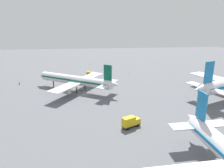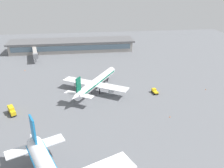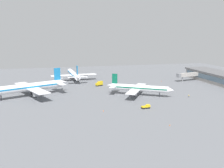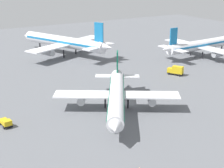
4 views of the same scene
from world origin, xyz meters
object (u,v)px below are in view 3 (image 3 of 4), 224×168
Objects in this scene: airplane_at_gate at (28,87)px; safety_cone_mid_apron at (161,81)px; safety_cone_far_side at (103,111)px; catering_truck at (99,84)px; pushback_tractor at (146,107)px; ground_crew_worker at (189,96)px; safety_cone_near_gate at (170,125)px; airplane_distant at (139,88)px; airplane_taxiing at (74,74)px.

airplane_at_gate is 82.69× the size of safety_cone_mid_apron.
safety_cone_mid_apron is 91.93m from safety_cone_far_side.
catering_truck is 64.30m from pushback_tractor.
safety_cone_far_side is (-67.88, 62.00, 0.00)m from safety_cone_mid_apron.
ground_crew_worker is at bearing 173.15° from safety_cone_mid_apron.
ground_crew_worker is 53.81m from safety_cone_near_gate.
catering_truck reaches higher than safety_cone_far_side.
safety_cone_mid_apron is (94.50, -39.62, 0.00)m from safety_cone_near_gate.
airplane_at_gate reaches higher than airplane_distant.
catering_truck is at bearing 95.58° from safety_cone_mid_apron.
safety_cone_near_gate is 102.47m from safety_cone_mid_apron.
ground_crew_worker is 2.78× the size of safety_cone_near_gate.
ground_crew_worker is (-47.25, -45.05, -0.85)m from catering_truck.
airplane_taxiing is at bearing 100.17° from pushback_tractor.
airplane_distant is at bearing 145.26° from airplane_at_gate.
pushback_tractor is at bearing -69.97° from airplane_distant.
safety_cone_mid_apron is at bearing 172.00° from airplane_at_gate.
safety_cone_far_side is at bearing 137.59° from safety_cone_mid_apron.
catering_truck is 9.74× the size of safety_cone_near_gate.
safety_cone_far_side is (26.62, 22.38, 0.00)m from safety_cone_near_gate.
ground_crew_worker is (-11.78, -27.60, -3.81)m from airplane_distant.
safety_cone_mid_apron is (-22.43, -67.11, -4.75)m from airplane_taxiing.
safety_cone_far_side is at bearing 172.40° from pushback_tractor.
airplane_distant is at bearing -36.40° from ground_crew_worker.
airplane_taxiing reaches higher than airplane_distant.
airplane_taxiing reaches higher than safety_cone_mid_apron.
pushback_tractor is (-27.79, 5.94, -3.69)m from airplane_distant.
airplane_distant reaches higher than safety_cone_far_side.
safety_cone_mid_apron is (27.39, -99.31, -5.49)m from airplane_at_gate.
catering_truck reaches higher than safety_cone_near_gate.
airplane_at_gate reaches higher than safety_cone_mid_apron.
safety_cone_near_gate and safety_cone_far_side have the same top height.
airplane_distant reaches higher than safety_cone_near_gate.
airplane_distant is 62.31× the size of safety_cone_mid_apron.
airplane_distant is 62.31× the size of safety_cone_far_side.
airplane_taxiing reaches higher than ground_crew_worker.
safety_cone_mid_apron is 1.00× the size of safety_cone_far_side.
airplane_taxiing is 76.18× the size of safety_cone_near_gate.
airplane_taxiing is at bearing 13.23° from safety_cone_near_gate.
safety_cone_far_side is at bearing -103.64° from airplane_distant.
airplane_taxiing is at bearing -146.29° from airplane_at_gate.
airplane_taxiing is 9.96× the size of pushback_tractor.
catering_truck is at bearing -178.42° from airplane_at_gate.
safety_cone_far_side is at bearing 2.37° from ground_crew_worker.
airplane_at_gate is 66.73m from airplane_distant.
safety_cone_mid_apron is (5.02, -51.33, -1.40)m from catering_truck.
ground_crew_worker is 2.78× the size of safety_cone_mid_apron.
catering_truck is at bearing -59.65° from ground_crew_worker.
airplane_at_gate is 8.49× the size of catering_truck.
pushback_tractor is at bearing -91.02° from safety_cone_far_side.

